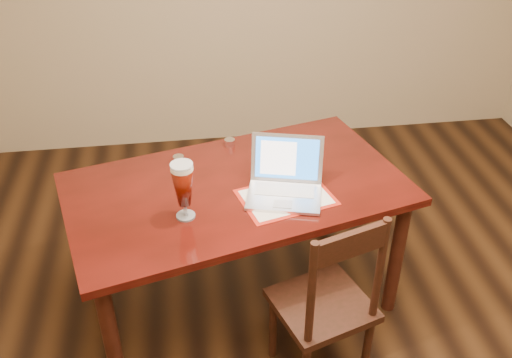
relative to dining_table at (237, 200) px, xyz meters
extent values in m
cube|color=#470D09|center=(0.00, 0.01, 0.07)|extent=(1.89, 1.36, 0.04)
cylinder|color=#34140D|center=(-0.64, -0.57, -0.33)|extent=(0.07, 0.07, 0.76)
cylinder|color=#34140D|center=(0.84, -0.18, -0.33)|extent=(0.07, 0.07, 0.76)
cylinder|color=#34140D|center=(-0.84, 0.20, -0.33)|extent=(0.07, 0.07, 0.76)
cylinder|color=#34140D|center=(0.64, 0.58, -0.33)|extent=(0.07, 0.07, 0.76)
cube|color=#A71D0F|center=(0.23, -0.13, 0.09)|extent=(0.51, 0.42, 0.00)
cube|color=silver|center=(0.23, -0.13, 0.09)|extent=(0.46, 0.37, 0.00)
cube|color=silver|center=(0.22, -0.14, 0.10)|extent=(0.41, 0.33, 0.02)
cube|color=silver|center=(0.23, -0.09, 0.11)|extent=(0.31, 0.18, 0.00)
cube|color=#B1B1B5|center=(0.20, -0.21, 0.11)|extent=(0.10, 0.09, 0.00)
cube|color=silver|center=(0.26, 0.01, 0.23)|extent=(0.37, 0.16, 0.24)
cube|color=blue|center=(0.26, 0.00, 0.23)|extent=(0.32, 0.14, 0.20)
cube|color=white|center=(0.21, 0.01, 0.23)|extent=(0.19, 0.09, 0.17)
cylinder|color=silver|center=(-0.27, -0.22, 0.09)|extent=(0.09, 0.09, 0.01)
cylinder|color=silver|center=(-0.27, -0.22, 0.13)|extent=(0.02, 0.02, 0.06)
cylinder|color=white|center=(-0.27, -0.22, 0.36)|extent=(0.10, 0.10, 0.02)
cylinder|color=silver|center=(-0.27, -0.22, 0.38)|extent=(0.10, 0.10, 0.01)
cylinder|color=white|center=(-0.29, 0.27, 0.11)|extent=(0.06, 0.06, 0.04)
cylinder|color=white|center=(0.01, 0.42, 0.11)|extent=(0.06, 0.06, 0.04)
cube|color=black|center=(0.34, -0.52, -0.27)|extent=(0.53, 0.52, 0.04)
cylinder|color=black|center=(0.56, -0.63, -0.50)|extent=(0.04, 0.04, 0.42)
cylinder|color=black|center=(0.13, -0.42, -0.50)|extent=(0.04, 0.04, 0.42)
cylinder|color=black|center=(0.46, -0.32, -0.50)|extent=(0.04, 0.04, 0.42)
cylinder|color=black|center=(0.23, -0.73, 0.02)|extent=(0.04, 0.04, 0.55)
cylinder|color=black|center=(0.56, -0.63, 0.02)|extent=(0.04, 0.04, 0.55)
cube|color=black|center=(0.39, -0.68, 0.23)|extent=(0.34, 0.14, 0.12)
camera|label=1|loc=(-0.24, -2.39, 1.73)|focal=40.00mm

